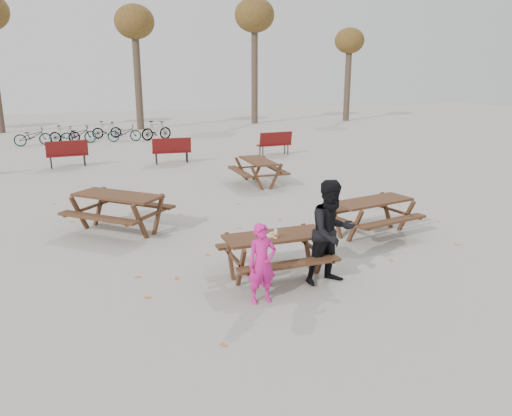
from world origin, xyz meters
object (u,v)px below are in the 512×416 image
object	(u,v)px
picnic_table_east	(372,217)
picnic_table_far	(258,172)
picnic_table_north	(119,213)
child	(262,264)
main_picnic_table	(276,245)
adult	(332,232)
soda_bottle	(276,234)
food_tray	(273,235)

from	to	relation	value
picnic_table_east	picnic_table_far	bearing A→B (deg)	85.13
picnic_table_north	picnic_table_far	size ratio (longest dim) A/B	1.08
child	picnic_table_east	world-z (taller)	child
main_picnic_table	adult	distance (m)	1.01
soda_bottle	picnic_table_far	size ratio (longest dim) A/B	0.09
food_tray	adult	xyz separation A→B (m)	(0.87, -0.50, 0.11)
food_tray	soda_bottle	world-z (taller)	soda_bottle
main_picnic_table	child	xyz separation A→B (m)	(-0.59, -0.86, 0.06)
adult	picnic_table_east	bearing A→B (deg)	37.04
food_tray	picnic_table_north	distance (m)	4.33
soda_bottle	picnic_table_north	world-z (taller)	soda_bottle
picnic_table_east	picnic_table_far	world-z (taller)	picnic_table_far
soda_bottle	picnic_table_east	xyz separation A→B (m)	(2.99, 1.64, -0.45)
picnic_table_far	adult	bearing A→B (deg)	169.49
adult	picnic_table_east	distance (m)	2.99
food_tray	child	distance (m)	0.96
picnic_table_north	picnic_table_far	world-z (taller)	picnic_table_north
picnic_table_far	soda_bottle	bearing A→B (deg)	162.64
adult	picnic_table_far	distance (m)	7.83
food_tray	picnic_table_east	bearing A→B (deg)	26.92
soda_bottle	picnic_table_far	world-z (taller)	soda_bottle
soda_bottle	adult	xyz separation A→B (m)	(0.86, -0.39, 0.06)
soda_bottle	child	size ratio (longest dim) A/B	0.13
soda_bottle	child	world-z (taller)	child
main_picnic_table	food_tray	size ratio (longest dim) A/B	10.00
food_tray	picnic_table_east	xyz separation A→B (m)	(3.00, 1.52, -0.40)
main_picnic_table	soda_bottle	size ratio (longest dim) A/B	10.59
food_tray	picnic_table_north	xyz separation A→B (m)	(-2.24, 3.69, -0.36)
main_picnic_table	soda_bottle	xyz separation A→B (m)	(-0.08, -0.18, 0.26)
child	adult	size ratio (longest dim) A/B	0.71
main_picnic_table	picnic_table_far	distance (m)	7.47
child	picnic_table_far	size ratio (longest dim) A/B	0.69
food_tray	picnic_table_east	distance (m)	3.39
adult	picnic_table_far	world-z (taller)	adult
picnic_table_far	main_picnic_table	bearing A→B (deg)	162.79
main_picnic_table	soda_bottle	world-z (taller)	soda_bottle
main_picnic_table	picnic_table_east	size ratio (longest dim) A/B	0.99
adult	picnic_table_north	xyz separation A→B (m)	(-3.11, 4.19, -0.47)
adult	picnic_table_north	bearing A→B (deg)	120.12
child	picnic_table_north	world-z (taller)	child
soda_bottle	food_tray	bearing A→B (deg)	96.25
food_tray	picnic_table_far	world-z (taller)	food_tray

